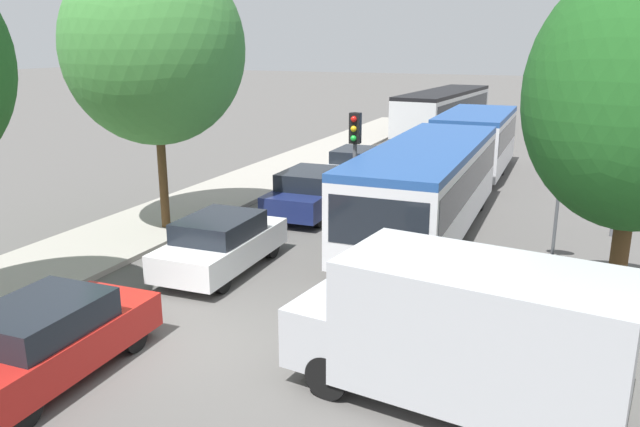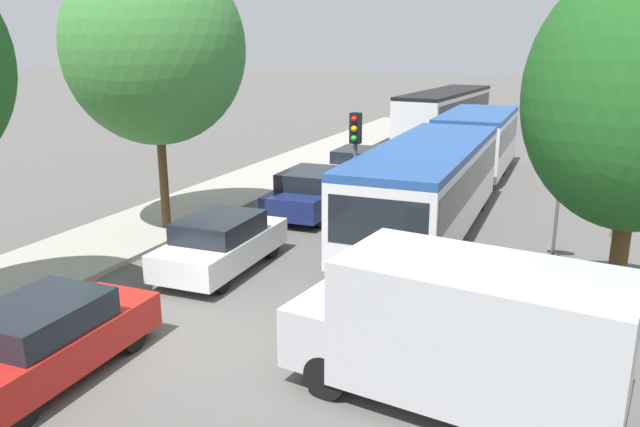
% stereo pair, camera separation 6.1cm
% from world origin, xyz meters
% --- Properties ---
extents(ground_plane, '(200.00, 200.00, 0.00)m').
position_xyz_m(ground_plane, '(0.00, 0.00, 0.00)').
color(ground_plane, '#565451').
extents(kerb_strip_left, '(3.20, 39.56, 0.14)m').
position_xyz_m(kerb_strip_left, '(-5.66, 14.78, 0.07)').
color(kerb_strip_left, '#9E998E').
rests_on(kerb_strip_left, ground).
extents(articulated_bus, '(2.83, 17.36, 2.57)m').
position_xyz_m(articulated_bus, '(2.08, 12.34, 1.49)').
color(articulated_bus, silver).
rests_on(articulated_bus, ground).
extents(city_bus_rear, '(3.55, 11.90, 2.52)m').
position_xyz_m(city_bus_rear, '(-1.81, 29.56, 1.46)').
color(city_bus_rear, silver).
rests_on(city_bus_rear, ground).
extents(queued_car_red, '(1.75, 3.96, 1.36)m').
position_xyz_m(queued_car_red, '(-1.63, -1.93, 0.69)').
color(queued_car_red, '#B21E19').
rests_on(queued_car_red, ground).
extents(queued_car_white, '(1.76, 3.99, 1.37)m').
position_xyz_m(queued_car_white, '(-1.66, 3.55, 0.70)').
color(queued_car_white, white).
rests_on(queued_car_white, ground).
extents(queued_car_navy, '(1.87, 4.23, 1.46)m').
position_xyz_m(queued_car_navy, '(-1.70, 9.10, 0.74)').
color(queued_car_navy, navy).
rests_on(queued_car_navy, ground).
extents(queued_car_silver, '(1.73, 3.91, 1.35)m').
position_xyz_m(queued_car_silver, '(-1.99, 14.18, 0.68)').
color(queued_car_silver, '#B7BABF').
rests_on(queued_car_silver, ground).
extents(white_van, '(5.21, 2.58, 2.31)m').
position_xyz_m(white_van, '(4.79, -0.08, 1.24)').
color(white_van, '#B7BABF').
rests_on(white_van, ground).
extents(traffic_light, '(0.33, 0.36, 3.40)m').
position_xyz_m(traffic_light, '(-0.03, 8.46, 2.50)').
color(traffic_light, '#56595E').
rests_on(traffic_light, ground).
extents(no_entry_sign, '(0.70, 0.08, 2.82)m').
position_xyz_m(no_entry_sign, '(5.74, 6.91, 1.88)').
color(no_entry_sign, '#56595E').
rests_on(no_entry_sign, ground).
extents(direction_sign_post, '(0.40, 1.37, 3.60)m').
position_xyz_m(direction_sign_post, '(7.18, 10.27, 2.57)').
color(direction_sign_post, '#56595E').
rests_on(direction_sign_post, ground).
extents(tree_left_mid, '(4.96, 4.96, 7.86)m').
position_xyz_m(tree_left_mid, '(-4.87, 5.77, 5.09)').
color(tree_left_mid, '#51381E').
rests_on(tree_left_mid, ground).
extents(tree_right_near, '(3.94, 3.94, 6.85)m').
position_xyz_m(tree_right_near, '(6.93, 3.31, 4.37)').
color(tree_right_near, '#51381E').
rests_on(tree_right_near, ground).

